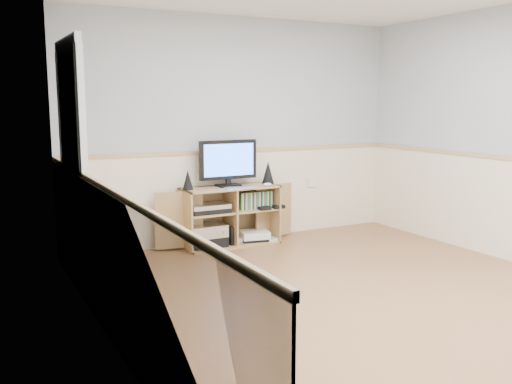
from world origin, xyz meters
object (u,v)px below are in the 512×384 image
Objects in this scene: media_cabinet at (228,215)px; monitor at (228,161)px; game_consoles at (253,236)px; keyboard at (240,188)px.

monitor is (-0.00, -0.00, 0.60)m from media_cabinet.
media_cabinet reaches higher than game_consoles.
monitor is at bearing 113.55° from keyboard.
media_cabinet is 5.35× the size of keyboard.
monitor is 2.15× the size of keyboard.
keyboard reaches higher than game_consoles.
monitor reaches higher than media_cabinet.
monitor reaches higher than keyboard.
keyboard is (0.05, -0.19, -0.27)m from monitor.
keyboard is 0.64m from game_consoles.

